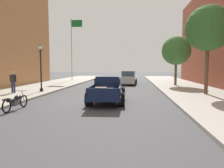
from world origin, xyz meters
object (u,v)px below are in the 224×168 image
Objects in this scene: car_background_silver at (129,78)px; pedestrian_sidewalk_left at (13,81)px; motorcycle_parked at (16,101)px; flagpole at (73,42)px; street_tree_second at (176,51)px; hotrod_truck_navy at (108,90)px; street_tree_nearest at (208,29)px; street_lamp_near at (41,64)px.

car_background_silver is 2.67× the size of pedestrian_sidewalk_left.
car_background_silver is (5.32, 15.60, 0.33)m from motorcycle_parked.
flagpole is at bearing 88.80° from pedestrian_sidewalk_left.
street_tree_second is (5.19, -2.06, 3.14)m from car_background_silver.
hotrod_truck_navy is at bearing -94.63° from car_background_silver.
street_tree_nearest is at bearing -57.49° from car_background_silver.
car_background_silver is (1.02, 12.61, 0.01)m from hotrod_truck_navy.
street_tree_nearest is (14.37, -14.25, -0.82)m from flagpole.
street_tree_second is (10.51, 13.54, 3.46)m from motorcycle_parked.
street_tree_nearest is at bearing 3.43° from pedestrian_sidewalk_left.
street_tree_second reaches higher than car_background_silver.
flagpole is at bearing 152.89° from street_tree_second.
motorcycle_parked is at bearing -108.83° from car_background_silver.
pedestrian_sidewalk_left is 0.31× the size of street_tree_second.
car_background_silver is at bearing 71.17° from motorcycle_parked.
pedestrian_sidewalk_left is at bearing -149.53° from street_tree_second.
hotrod_truck_navy is 19.65m from flagpole.
flagpole reaches higher than street_tree_second.
street_tree_second is (6.21, 10.55, 3.15)m from hotrod_truck_navy.
flagpole is at bearing 95.86° from street_lamp_near.
car_background_silver is 13.46m from pedestrian_sidewalk_left.
street_tree_nearest is at bearing -44.77° from flagpole.
street_tree_second is at bearing 30.10° from street_lamp_near.
pedestrian_sidewalk_left is at bearing -130.40° from car_background_silver.
street_tree_second is at bearing 30.47° from pedestrian_sidewalk_left.
flagpole reaches higher than hotrod_truck_navy.
pedestrian_sidewalk_left is at bearing 122.39° from motorcycle_parked.
street_tree_nearest reaches higher than hotrod_truck_navy.
flagpole is 15.38m from street_tree_second.
motorcycle_parked is 1.29× the size of pedestrian_sidewalk_left.
street_tree_second is at bearing 59.52° from hotrod_truck_navy.
car_background_silver is 11.58m from street_lamp_near.
pedestrian_sidewalk_left is (-7.70, 2.37, 0.33)m from hotrod_truck_navy.
flagpole is 20.26m from street_tree_nearest.
street_lamp_near is at bearing -127.40° from car_background_silver.
street_tree_second is (-0.78, 7.30, -1.05)m from street_tree_nearest.
flagpole is (0.32, 15.14, 4.68)m from pedestrian_sidewalk_left.
motorcycle_parked is 0.33× the size of street_tree_nearest.
motorcycle_parked is at bearing -81.45° from flagpole.
street_tree_second is at bearing -27.11° from flagpole.
street_lamp_near is 0.42× the size of flagpole.
hotrod_truck_navy is 5.25m from motorcycle_parked.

